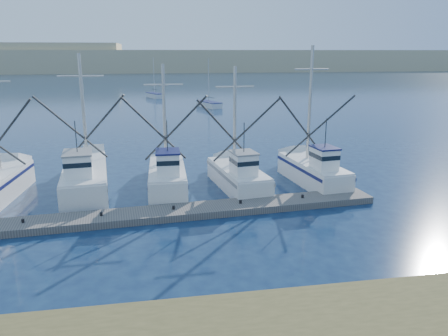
{
  "coord_description": "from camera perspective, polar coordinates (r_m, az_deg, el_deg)",
  "views": [
    {
      "loc": [
        -7.75,
        -17.18,
        9.13
      ],
      "look_at": [
        -3.36,
        8.0,
        2.32
      ],
      "focal_mm": 35.0,
      "sensor_mm": 36.0,
      "label": 1
    }
  ],
  "objects": [
    {
      "name": "dune_ridge",
      "position": [
        227.35,
        -8.17,
        13.73
      ],
      "size": [
        360.0,
        60.0,
        10.0
      ],
      "primitive_type": "cube",
      "color": "tan",
      "rests_on": "ground"
    },
    {
      "name": "ground",
      "position": [
        20.94,
        13.18,
        -11.35
      ],
      "size": [
        500.0,
        500.0,
        0.0
      ],
      "primitive_type": "plane",
      "color": "#0D1E3C",
      "rests_on": "ground"
    },
    {
      "name": "sailboat_far",
      "position": [
        91.94,
        -9.04,
        9.35
      ],
      "size": [
        3.59,
        5.44,
        8.1
      ],
      "rotation": [
        0.0,
        0.0,
        0.4
      ],
      "color": "white",
      "rests_on": "ground"
    },
    {
      "name": "sailboat_near",
      "position": [
        75.08,
        -1.97,
        8.31
      ],
      "size": [
        3.83,
        6.2,
        8.1
      ],
      "rotation": [
        0.0,
        0.0,
        0.36
      ],
      "color": "white",
      "rests_on": "ground"
    },
    {
      "name": "trawler_fleet",
      "position": [
        29.74,
        -14.52,
        -1.44
      ],
      "size": [
        30.34,
        9.45,
        9.58
      ],
      "color": "white",
      "rests_on": "ground"
    },
    {
      "name": "floating_dock",
      "position": [
        25.15,
        -13.4,
        -6.29
      ],
      "size": [
        30.71,
        4.56,
        0.41
      ],
      "primitive_type": "cube",
      "rotation": [
        0.0,
        0.0,
        0.08
      ],
      "color": "slate",
      "rests_on": "ground"
    }
  ]
}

